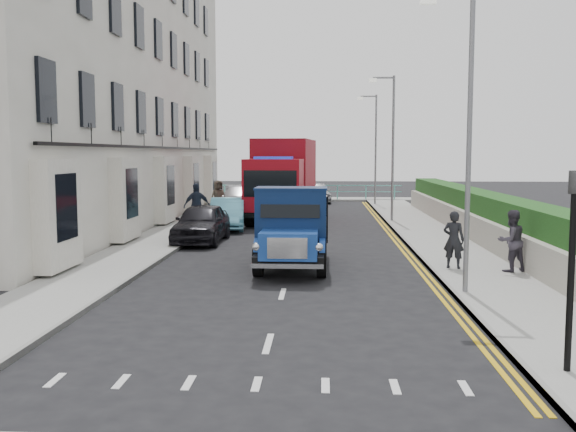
# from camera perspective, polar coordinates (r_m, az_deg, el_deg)

# --- Properties ---
(ground) EXTENTS (120.00, 120.00, 0.00)m
(ground) POSITION_cam_1_polar(r_m,az_deg,el_deg) (17.35, -0.09, -5.52)
(ground) COLOR black
(ground) RESTS_ON ground
(pavement_west) EXTENTS (2.40, 38.00, 0.12)m
(pavement_west) POSITION_cam_1_polar(r_m,az_deg,el_deg) (26.91, -10.14, -1.50)
(pavement_west) COLOR gray
(pavement_west) RESTS_ON ground
(pavement_east) EXTENTS (2.60, 38.00, 0.12)m
(pavement_east) POSITION_cam_1_polar(r_m,az_deg,el_deg) (26.56, 12.50, -1.63)
(pavement_east) COLOR gray
(pavement_east) RESTS_ON ground
(promenade) EXTENTS (30.00, 2.50, 0.12)m
(promenade) POSITION_cam_1_polar(r_m,az_deg,el_deg) (46.12, 1.90, 1.52)
(promenade) COLOR gray
(promenade) RESTS_ON ground
(sea_plane) EXTENTS (120.00, 120.00, 0.00)m
(sea_plane) POSITION_cam_1_polar(r_m,az_deg,el_deg) (77.07, 2.37, 3.12)
(sea_plane) COLOR slate
(sea_plane) RESTS_ON ground
(terrace_west) EXTENTS (6.31, 30.20, 14.25)m
(terrace_west) POSITION_cam_1_polar(r_m,az_deg,el_deg) (31.98, -16.33, 12.25)
(terrace_west) COLOR silver
(terrace_west) RESTS_ON ground
(garden_east) EXTENTS (1.45, 28.00, 1.75)m
(garden_east) POSITION_cam_1_polar(r_m,az_deg,el_deg) (26.85, 16.56, 0.14)
(garden_east) COLOR #B2AD9E
(garden_east) RESTS_ON ground
(seafront_railing) EXTENTS (13.00, 0.08, 1.11)m
(seafront_railing) POSITION_cam_1_polar(r_m,az_deg,el_deg) (45.29, 1.88, 2.11)
(seafront_railing) COLOR #59B2A5
(seafront_railing) RESTS_ON ground
(lamp_near) EXTENTS (1.23, 0.18, 7.00)m
(lamp_near) POSITION_cam_1_polar(r_m,az_deg,el_deg) (15.35, 15.39, 7.83)
(lamp_near) COLOR slate
(lamp_near) RESTS_ON ground
(lamp_mid) EXTENTS (1.23, 0.18, 7.00)m
(lamp_mid) POSITION_cam_1_polar(r_m,az_deg,el_deg) (31.17, 9.10, 6.74)
(lamp_mid) COLOR slate
(lamp_mid) RESTS_ON ground
(lamp_far) EXTENTS (1.23, 0.18, 7.00)m
(lamp_far) POSITION_cam_1_polar(r_m,az_deg,el_deg) (41.13, 7.64, 6.47)
(lamp_far) COLOR slate
(lamp_far) RESTS_ON ground
(traffic_signal) EXTENTS (0.16, 0.20, 3.10)m
(traffic_signal) POSITION_cam_1_polar(r_m,az_deg,el_deg) (10.26, 23.97, -2.02)
(traffic_signal) COLOR black
(traffic_signal) RESTS_ON ground
(bedford_lorry) EXTENTS (2.07, 5.04, 2.36)m
(bedford_lorry) POSITION_cam_1_polar(r_m,az_deg,el_deg) (18.12, 0.33, -1.56)
(bedford_lorry) COLOR black
(bedford_lorry) RESTS_ON ground
(red_lorry) EXTENTS (3.18, 7.88, 4.03)m
(red_lorry) POSITION_cam_1_polar(r_m,az_deg,el_deg) (32.00, -0.45, 3.46)
(red_lorry) COLOR black
(red_lorry) RESTS_ON ground
(parked_car_front) EXTENTS (1.80, 4.32, 1.46)m
(parked_car_front) POSITION_cam_1_polar(r_m,az_deg,el_deg) (24.33, -7.70, -0.62)
(parked_car_front) COLOR black
(parked_car_front) RESTS_ON ground
(parked_car_mid) EXTENTS (1.92, 4.30, 1.37)m
(parked_car_mid) POSITION_cam_1_polar(r_m,az_deg,el_deg) (28.44, -5.41, 0.21)
(parked_car_mid) COLOR #61B5D1
(parked_car_mid) RESTS_ON ground
(parked_car_rear) EXTENTS (2.52, 5.53, 1.57)m
(parked_car_rear) POSITION_cam_1_polar(r_m,az_deg,el_deg) (35.38, -4.31, 1.44)
(parked_car_rear) COLOR #AEADB2
(parked_car_rear) RESTS_ON ground
(seafront_car_left) EXTENTS (4.14, 6.12, 1.56)m
(seafront_car_left) POSITION_cam_1_polar(r_m,az_deg,el_deg) (38.40, -1.60, 1.78)
(seafront_car_left) COLOR black
(seafront_car_left) RESTS_ON ground
(seafront_car_right) EXTENTS (2.07, 4.25, 1.40)m
(seafront_car_right) POSITION_cam_1_polar(r_m,az_deg,el_deg) (43.67, 2.59, 2.13)
(seafront_car_right) COLOR #A7A7AC
(seafront_car_right) RESTS_ON ground
(pedestrian_east_near) EXTENTS (0.70, 0.59, 1.62)m
(pedestrian_east_near) POSITION_cam_1_polar(r_m,az_deg,el_deg) (18.59, 14.51, -2.04)
(pedestrian_east_near) COLOR black
(pedestrian_east_near) RESTS_ON pavement_east
(pedestrian_east_far) EXTENTS (1.00, 0.90, 1.69)m
(pedestrian_east_far) POSITION_cam_1_polar(r_m,az_deg,el_deg) (18.52, 19.23, -2.10)
(pedestrian_east_far) COLOR #39333F
(pedestrian_east_far) RESTS_ON pavement_east
(pedestrian_west_near) EXTENTS (1.24, 0.93, 1.96)m
(pedestrian_west_near) POSITION_cam_1_polar(r_m,az_deg,el_deg) (27.57, -8.10, 0.87)
(pedestrian_west_near) COLOR #1D2534
(pedestrian_west_near) RESTS_ON pavement_west
(pedestrian_west_far) EXTENTS (1.05, 0.98, 1.81)m
(pedestrian_west_far) POSITION_cam_1_polar(r_m,az_deg,el_deg) (33.79, -6.22, 1.64)
(pedestrian_west_far) COLOR #433B30
(pedestrian_west_far) RESTS_ON pavement_west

